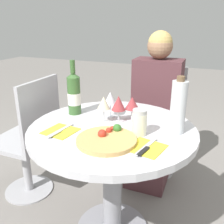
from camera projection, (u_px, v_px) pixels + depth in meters
The scene contains 14 objects.
dining_table at pixel (112, 153), 1.37m from camera, with size 0.88×0.88×0.70m.
chair_behind_diner at pixel (157, 122), 2.09m from camera, with size 0.39×0.39×0.88m.
seated_diner at pixel (153, 117), 1.94m from camera, with size 0.36×0.45×1.16m.
chair_empty_side at pixel (30, 142), 1.76m from camera, with size 0.39×0.39×0.88m.
pizza_large at pixel (107, 139), 1.16m from camera, with size 0.28×0.28×0.05m.
wine_bottle at pixel (74, 94), 1.47m from camera, with size 0.08×0.08×0.32m.
tall_carafe at pixel (178, 107), 1.21m from camera, with size 0.08×0.08×0.29m.
sugar_shaker at pixel (139, 122), 1.21m from camera, with size 0.07×0.07×0.13m.
wine_glass_center at pixel (118, 103), 1.36m from camera, with size 0.08×0.08×0.15m.
wine_glass_back_right at pixel (132, 104), 1.38m from camera, with size 0.08×0.08×0.13m.
wine_glass_front_left at pixel (104, 103), 1.34m from camera, with size 0.07×0.07×0.15m.
wine_glass_back_left at pixel (110, 98), 1.42m from camera, with size 0.07×0.07×0.15m.
place_setting_left at pixel (60, 131), 1.26m from camera, with size 0.17×0.19×0.01m.
place_setting_right at pixel (146, 148), 1.10m from camera, with size 0.18×0.19×0.01m.
Camera 1 is at (0.46, -1.12, 1.23)m, focal length 40.00 mm.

